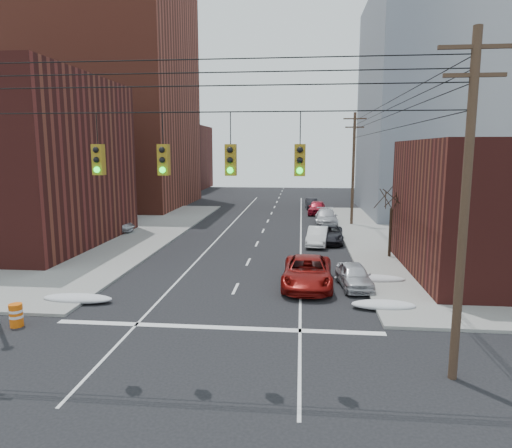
% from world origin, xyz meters
% --- Properties ---
extents(ground, '(160.00, 160.00, 0.00)m').
position_xyz_m(ground, '(0.00, 0.00, 0.00)').
color(ground, black).
rests_on(ground, ground).
extents(building_brick_tall, '(24.00, 20.00, 30.00)m').
position_xyz_m(building_brick_tall, '(-24.00, 48.00, 15.00)').
color(building_brick_tall, brown).
rests_on(building_brick_tall, ground).
extents(building_brick_far, '(22.00, 18.00, 12.00)m').
position_xyz_m(building_brick_far, '(-26.00, 74.00, 6.00)').
color(building_brick_far, '#4C1A17').
rests_on(building_brick_far, ground).
extents(building_office, '(22.00, 20.00, 25.00)m').
position_xyz_m(building_office, '(22.00, 44.00, 12.50)').
color(building_office, gray).
rests_on(building_office, ground).
extents(building_glass, '(20.00, 18.00, 22.00)m').
position_xyz_m(building_glass, '(24.00, 70.00, 11.00)').
color(building_glass, gray).
rests_on(building_glass, ground).
extents(utility_pole_right, '(2.20, 0.28, 11.00)m').
position_xyz_m(utility_pole_right, '(8.50, 3.00, 5.78)').
color(utility_pole_right, '#473323').
rests_on(utility_pole_right, ground).
extents(utility_pole_far, '(2.20, 0.28, 11.00)m').
position_xyz_m(utility_pole_far, '(8.50, 34.00, 5.78)').
color(utility_pole_far, '#473323').
rests_on(utility_pole_far, ground).
extents(traffic_signals, '(17.00, 0.42, 2.02)m').
position_xyz_m(traffic_signals, '(0.10, 2.97, 7.17)').
color(traffic_signals, black).
rests_on(traffic_signals, ground).
extents(bare_tree, '(2.09, 2.20, 4.93)m').
position_xyz_m(bare_tree, '(9.59, 20.00, 2.32)').
color(bare_tree, black).
rests_on(bare_tree, ground).
extents(snow_nw, '(3.50, 1.08, 0.42)m').
position_xyz_m(snow_nw, '(-7.40, 9.00, 0.21)').
color(snow_nw, silver).
rests_on(snow_nw, ground).
extents(snow_ne, '(3.00, 1.08, 0.42)m').
position_xyz_m(snow_ne, '(7.40, 9.50, 0.21)').
color(snow_ne, silver).
rests_on(snow_ne, ground).
extents(snow_east_far, '(4.00, 1.08, 0.42)m').
position_xyz_m(snow_east_far, '(7.40, 14.00, 0.21)').
color(snow_east_far, silver).
rests_on(snow_east_far, ground).
extents(red_pickup, '(2.82, 5.83, 1.60)m').
position_xyz_m(red_pickup, '(3.87, 12.84, 0.80)').
color(red_pickup, maroon).
rests_on(red_pickup, ground).
extents(parked_car_a, '(2.00, 4.06, 1.33)m').
position_xyz_m(parked_car_a, '(6.40, 12.86, 0.67)').
color(parked_car_a, silver).
rests_on(parked_car_a, ground).
extents(parked_car_b, '(1.99, 4.47, 1.42)m').
position_xyz_m(parked_car_b, '(4.80, 23.95, 0.71)').
color(parked_car_b, silver).
rests_on(parked_car_b, ground).
extents(parked_car_c, '(2.59, 5.09, 1.38)m').
position_xyz_m(parked_car_c, '(5.73, 25.13, 0.69)').
color(parked_car_c, black).
rests_on(parked_car_c, ground).
extents(parked_car_d, '(2.24, 5.36, 1.55)m').
position_xyz_m(parked_car_d, '(6.00, 34.05, 0.77)').
color(parked_car_d, '#B1B1B6').
rests_on(parked_car_d, ground).
extents(parked_car_e, '(2.33, 4.80, 1.58)m').
position_xyz_m(parked_car_e, '(5.32, 41.70, 0.79)').
color(parked_car_e, maroon).
rests_on(parked_car_e, ground).
extents(parked_car_f, '(1.63, 4.04, 1.30)m').
position_xyz_m(parked_car_f, '(4.80, 46.95, 0.65)').
color(parked_car_f, black).
rests_on(parked_car_f, ground).
extents(lot_car_a, '(4.42, 2.46, 1.38)m').
position_xyz_m(lot_car_a, '(-15.03, 19.57, 0.84)').
color(lot_car_a, silver).
rests_on(lot_car_a, sidewalk_nw).
extents(lot_car_b, '(4.69, 2.41, 1.27)m').
position_xyz_m(lot_car_b, '(-13.63, 27.11, 0.78)').
color(lot_car_b, silver).
rests_on(lot_car_b, sidewalk_nw).
extents(lot_car_d, '(3.93, 2.39, 1.25)m').
position_xyz_m(lot_car_d, '(-17.32, 23.69, 0.78)').
color(lot_car_d, silver).
rests_on(lot_car_d, sidewalk_nw).
extents(construction_barrel, '(0.66, 0.66, 0.99)m').
position_xyz_m(construction_barrel, '(-8.50, 5.81, 0.51)').
color(construction_barrel, '#EB5F0C').
rests_on(construction_barrel, ground).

